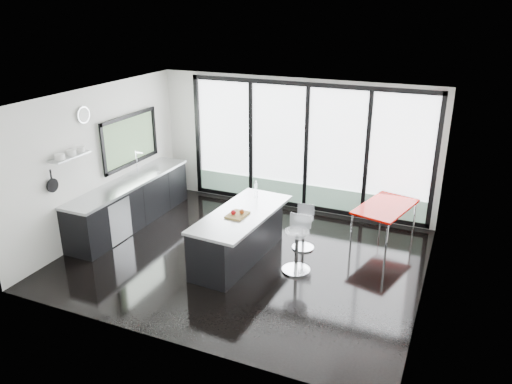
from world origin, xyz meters
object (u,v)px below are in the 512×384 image
at_px(bar_stool_near, 297,251).
at_px(red_table, 384,224).
at_px(island, 238,235).
at_px(bar_stool_far, 304,232).

height_order(bar_stool_near, red_table, bar_stool_near).
relative_size(island, bar_stool_far, 3.55).
relative_size(bar_stool_near, bar_stool_far, 1.19).
xyz_separation_m(island, red_table, (2.20, 1.68, -0.09)).
distance_m(bar_stool_near, bar_stool_far, 0.84).
xyz_separation_m(bar_stool_near, red_table, (1.13, 1.69, -0.01)).
height_order(island, bar_stool_far, island).
bearing_deg(island, bar_stool_far, 41.92).
bearing_deg(bar_stool_near, island, 179.21).
height_order(island, bar_stool_near, island).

